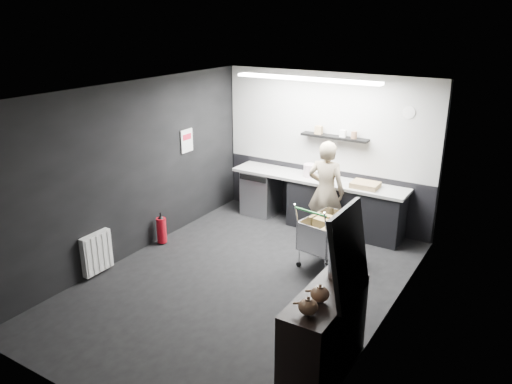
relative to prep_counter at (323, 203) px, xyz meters
The scene contains 22 objects.
floor 2.47m from the prep_counter, 93.20° to the right, with size 5.50×5.50×0.00m, color black.
ceiling 3.30m from the prep_counter, 93.20° to the right, with size 5.50×5.50×0.00m, color silver.
wall_back 0.96m from the prep_counter, 112.30° to the left, with size 5.50×5.50×0.00m, color black.
wall_front 5.25m from the prep_counter, 91.50° to the right, with size 5.50×5.50×0.00m, color black.
wall_left 3.35m from the prep_counter, 131.43° to the right, with size 5.50×5.50×0.00m, color black.
wall_right 3.18m from the prep_counter, 52.38° to the right, with size 5.50×5.50×0.00m, color black.
kitchen_wall_panel 1.43m from the prep_counter, 113.58° to the left, with size 3.95×0.02×1.70m, color #B9B9B4.
dado_panel 0.34m from the prep_counter, 113.58° to the left, with size 3.95×0.02×1.00m, color black.
floating_shelf 1.18m from the prep_counter, 72.13° to the left, with size 1.20×0.22×0.04m, color black.
wall_clock 2.13m from the prep_counter, 13.36° to the left, with size 0.20×0.20×0.03m, color silver.
poster 2.63m from the prep_counter, 152.11° to the right, with size 0.02×0.30×0.40m, color white.
poster_red_band 2.66m from the prep_counter, 152.05° to the right, with size 0.01×0.22×0.10m, color red.
radiator 3.92m from the prep_counter, 122.01° to the right, with size 0.10×0.50×0.60m, color silver.
ceiling_strip 2.29m from the prep_counter, 103.37° to the right, with size 2.40×0.20×0.04m, color white.
prep_counter is the anchor object (origin of this frame).
person 0.64m from the prep_counter, 62.72° to the right, with size 0.62×0.41×1.71m, color beige.
shopping_cart 1.38m from the prep_counter, 63.58° to the right, with size 0.67×0.99×1.00m.
sideboard 3.87m from the prep_counter, 65.23° to the right, with size 0.54×1.26×1.89m.
fire_extinguisher 2.85m from the prep_counter, 134.30° to the right, with size 0.16×0.16×0.53m.
cardboard_box 0.90m from the prep_counter, ahead, with size 0.45×0.34×0.09m, color #A38457.
pink_tub 0.62m from the prep_counter, behind, with size 0.23×0.23×0.23m, color silver.
white_container 0.53m from the prep_counter, 131.96° to the right, with size 0.18×0.14×0.16m, color silver.
Camera 1 is at (3.44, -5.24, 3.61)m, focal length 35.00 mm.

